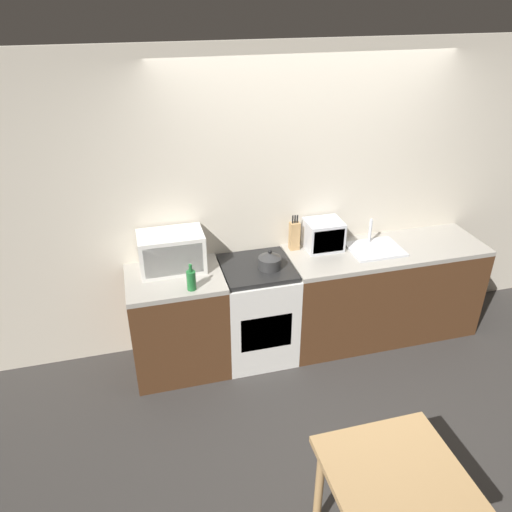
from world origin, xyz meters
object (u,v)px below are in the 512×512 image
Objects in this scene: stove_range at (257,311)px; bottle at (191,280)px; dining_table at (395,491)px; toaster_oven at (323,235)px; kettle at (270,260)px; microwave at (172,252)px.

bottle is at bearing -159.22° from stove_range.
bottle reaches higher than dining_table.
kettle is at bearing -158.98° from toaster_oven.
bottle is (0.10, -0.35, -0.08)m from microwave.
bottle is at bearing -73.32° from microwave.
dining_table is (0.12, -1.96, -0.34)m from kettle.
stove_range is 0.53m from kettle.
kettle is 0.26× the size of dining_table.
toaster_oven reaches higher than dining_table.
microwave is 0.70× the size of dining_table.
toaster_oven is (0.55, 0.21, 0.06)m from kettle.
dining_table is at bearing -67.42° from microwave.
toaster_oven is at bearing 17.04° from bottle.
toaster_oven is (1.32, 0.03, -0.03)m from microwave.
toaster_oven is at bearing 78.75° from dining_table.
kettle is 1.99m from dining_table.
kettle is 0.88× the size of bottle.
microwave is at bearing 106.68° from bottle.
microwave is 0.37m from bottle.
kettle is 0.61× the size of toaster_oven.
dining_table is at bearing -86.53° from kettle.
bottle is 0.69× the size of toaster_oven.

